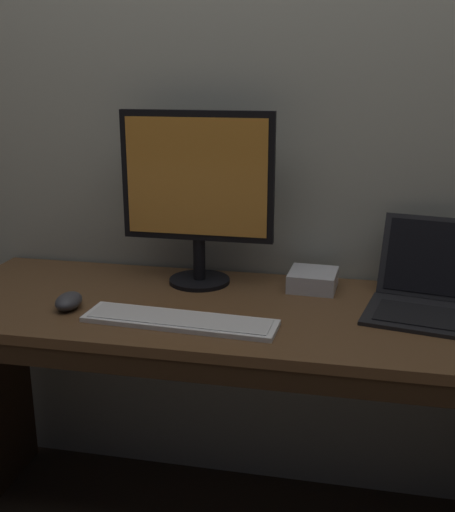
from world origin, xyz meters
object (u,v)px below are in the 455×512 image
Objects in this scene: laptop_black at (441,295)px; external_monitor at (197,189)px; computer_mouse at (69,301)px; external_drive_box at (313,280)px; wired_keyboard at (180,321)px.

laptop_black is 0.72m from external_monitor.
computer_mouse is at bearing -137.00° from external_monitor.
external_monitor reaches higher than external_drive_box.
wired_keyboard is (-0.65, -0.22, -0.04)m from laptop_black.
laptop_black is 0.36m from external_drive_box.
wired_keyboard is (0.03, -0.30, -0.28)m from external_monitor.
external_drive_box is at bearing 21.87° from computer_mouse.
external_drive_box reaches higher than wired_keyboard.
computer_mouse is (-0.32, 0.04, 0.01)m from wired_keyboard.
external_drive_box is (-0.34, 0.11, -0.02)m from laptop_black.
computer_mouse is (-0.96, -0.18, -0.03)m from laptop_black.
wired_keyboard is 4.90× the size of computer_mouse.
external_monitor is at bearing 172.57° from laptop_black.
wired_keyboard is 3.55× the size of external_drive_box.
external_monitor is at bearing 95.31° from wired_keyboard.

